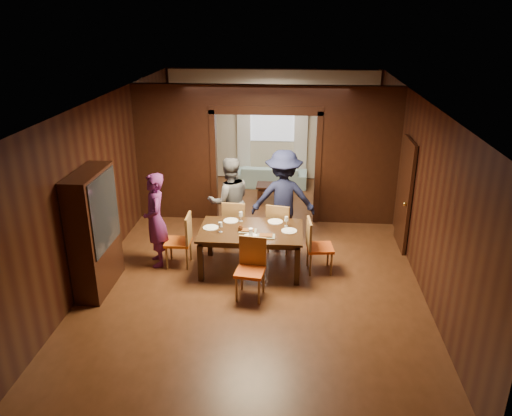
# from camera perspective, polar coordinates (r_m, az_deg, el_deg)

# --- Properties ---
(floor) EXTENTS (9.00, 9.00, 0.00)m
(floor) POSITION_cam_1_polar(r_m,az_deg,el_deg) (9.53, 0.42, -4.99)
(floor) COLOR #4A2914
(floor) RESTS_ON ground
(ceiling) EXTENTS (5.50, 9.00, 0.02)m
(ceiling) POSITION_cam_1_polar(r_m,az_deg,el_deg) (8.62, 0.47, 12.49)
(ceiling) COLOR silver
(ceiling) RESTS_ON room_walls
(room_walls) EXTENTS (5.52, 9.01, 2.90)m
(room_walls) POSITION_cam_1_polar(r_m,az_deg,el_deg) (10.76, 1.19, 6.76)
(room_walls) COLOR black
(room_walls) RESTS_ON floor
(person_purple) EXTENTS (0.60, 0.72, 1.70)m
(person_purple) POSITION_cam_1_polar(r_m,az_deg,el_deg) (8.93, -11.42, -1.35)
(person_purple) COLOR #612160
(person_purple) RESTS_ON floor
(person_grey) EXTENTS (1.01, 0.90, 1.74)m
(person_grey) POSITION_cam_1_polar(r_m,az_deg,el_deg) (9.55, -3.04, 0.74)
(person_grey) COLOR #54555B
(person_grey) RESTS_ON floor
(person_navy) EXTENTS (1.26, 0.77, 1.89)m
(person_navy) POSITION_cam_1_polar(r_m,az_deg,el_deg) (9.50, 3.15, 1.11)
(person_navy) COLOR #161A39
(person_navy) RESTS_ON floor
(sofa) EXTENTS (1.90, 0.79, 0.55)m
(sofa) POSITION_cam_1_polar(r_m,az_deg,el_deg) (12.99, 1.65, 3.75)
(sofa) COLOR #96C0C4
(sofa) RESTS_ON floor
(serving_bowl) EXTENTS (0.33, 0.33, 0.08)m
(serving_bowl) POSITION_cam_1_polar(r_m,az_deg,el_deg) (8.68, -0.09, -1.94)
(serving_bowl) COLOR black
(serving_bowl) RESTS_ON dining_table
(dining_table) EXTENTS (1.78, 1.10, 0.76)m
(dining_table) POSITION_cam_1_polar(r_m,az_deg,el_deg) (8.75, -0.57, -4.77)
(dining_table) COLOR black
(dining_table) RESTS_ON floor
(coffee_table) EXTENTS (0.80, 0.50, 0.40)m
(coffee_table) POSITION_cam_1_polar(r_m,az_deg,el_deg) (11.98, 1.99, 1.78)
(coffee_table) COLOR black
(coffee_table) RESTS_ON floor
(chair_left) EXTENTS (0.45, 0.45, 0.97)m
(chair_left) POSITION_cam_1_polar(r_m,az_deg,el_deg) (8.95, -8.90, -3.67)
(chair_left) COLOR #D25713
(chair_left) RESTS_ON floor
(chair_right) EXTENTS (0.48, 0.48, 0.97)m
(chair_right) POSITION_cam_1_polar(r_m,az_deg,el_deg) (8.71, 7.33, -4.32)
(chair_right) COLOR #C14512
(chair_right) RESTS_ON floor
(chair_far_l) EXTENTS (0.47, 0.47, 0.97)m
(chair_far_l) POSITION_cam_1_polar(r_m,az_deg,el_deg) (9.55, -2.31, -1.74)
(chair_far_l) COLOR orange
(chair_far_l) RESTS_ON floor
(chair_far_r) EXTENTS (0.52, 0.52, 0.97)m
(chair_far_r) POSITION_cam_1_polar(r_m,az_deg,el_deg) (9.42, 2.74, -2.09)
(chair_far_r) COLOR #E84E15
(chair_far_r) RESTS_ON floor
(chair_near) EXTENTS (0.49, 0.49, 0.97)m
(chair_near) POSITION_cam_1_polar(r_m,az_deg,el_deg) (7.89, -0.69, -7.08)
(chair_near) COLOR #C54812
(chair_near) RESTS_ON floor
(hutch) EXTENTS (0.40, 1.20, 2.00)m
(hutch) POSITION_cam_1_polar(r_m,az_deg,el_deg) (8.34, -17.99, -2.60)
(hutch) COLOR black
(hutch) RESTS_ON floor
(door_right) EXTENTS (0.06, 0.90, 2.10)m
(door_right) POSITION_cam_1_polar(r_m,az_deg,el_deg) (9.78, 16.65, 1.47)
(door_right) COLOR black
(door_right) RESTS_ON floor
(window_far) EXTENTS (1.20, 0.03, 1.30)m
(window_far) POSITION_cam_1_polar(r_m,az_deg,el_deg) (13.20, 1.90, 10.43)
(window_far) COLOR silver
(window_far) RESTS_ON back_wall
(curtain_left) EXTENTS (0.35, 0.06, 2.40)m
(curtain_left) POSITION_cam_1_polar(r_m,az_deg,el_deg) (13.31, -1.40, 8.55)
(curtain_left) COLOR white
(curtain_left) RESTS_ON back_wall
(curtain_right) EXTENTS (0.35, 0.06, 2.40)m
(curtain_right) POSITION_cam_1_polar(r_m,az_deg,el_deg) (13.24, 5.14, 8.40)
(curtain_right) COLOR white
(curtain_right) RESTS_ON back_wall
(plate_left) EXTENTS (0.27, 0.27, 0.01)m
(plate_left) POSITION_cam_1_polar(r_m,az_deg,el_deg) (8.69, -5.20, -2.24)
(plate_left) COLOR white
(plate_left) RESTS_ON dining_table
(plate_far_l) EXTENTS (0.27, 0.27, 0.01)m
(plate_far_l) POSITION_cam_1_polar(r_m,az_deg,el_deg) (8.95, -2.88, -1.45)
(plate_far_l) COLOR white
(plate_far_l) RESTS_ON dining_table
(plate_far_r) EXTENTS (0.27, 0.27, 0.01)m
(plate_far_r) POSITION_cam_1_polar(r_m,az_deg,el_deg) (8.90, 2.22, -1.56)
(plate_far_r) COLOR white
(plate_far_r) RESTS_ON dining_table
(plate_right) EXTENTS (0.27, 0.27, 0.01)m
(plate_right) POSITION_cam_1_polar(r_m,az_deg,el_deg) (8.55, 3.81, -2.61)
(plate_right) COLOR silver
(plate_right) RESTS_ON dining_table
(plate_near) EXTENTS (0.27, 0.27, 0.01)m
(plate_near) POSITION_cam_1_polar(r_m,az_deg,el_deg) (8.31, -0.55, -3.31)
(plate_near) COLOR silver
(plate_near) RESTS_ON dining_table
(platter_a) EXTENTS (0.30, 0.20, 0.04)m
(platter_a) POSITION_cam_1_polar(r_m,az_deg,el_deg) (8.52, -0.94, -2.59)
(platter_a) COLOR slate
(platter_a) RESTS_ON dining_table
(platter_b) EXTENTS (0.30, 0.20, 0.04)m
(platter_b) POSITION_cam_1_polar(r_m,az_deg,el_deg) (8.32, 1.13, -3.20)
(platter_b) COLOR gray
(platter_b) RESTS_ON dining_table
(wineglass_left) EXTENTS (0.08, 0.08, 0.18)m
(wineglass_left) POSITION_cam_1_polar(r_m,az_deg,el_deg) (8.49, -4.08, -2.19)
(wineglass_left) COLOR silver
(wineglass_left) RESTS_ON dining_table
(wineglass_far) EXTENTS (0.08, 0.08, 0.18)m
(wineglass_far) POSITION_cam_1_polar(r_m,az_deg,el_deg) (8.90, -1.74, -0.98)
(wineglass_far) COLOR silver
(wineglass_far) RESTS_ON dining_table
(wineglass_right) EXTENTS (0.08, 0.08, 0.18)m
(wineglass_right) POSITION_cam_1_polar(r_m,az_deg,el_deg) (8.71, 3.49, -1.53)
(wineglass_right) COLOR silver
(wineglass_right) RESTS_ON dining_table
(tumbler) EXTENTS (0.07, 0.07, 0.14)m
(tumbler) POSITION_cam_1_polar(r_m,az_deg,el_deg) (8.32, -0.61, -2.79)
(tumbler) COLOR silver
(tumbler) RESTS_ON dining_table
(condiment_jar) EXTENTS (0.08, 0.08, 0.11)m
(condiment_jar) POSITION_cam_1_polar(r_m,az_deg,el_deg) (8.51, -1.80, -2.35)
(condiment_jar) COLOR #482310
(condiment_jar) RESTS_ON dining_table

